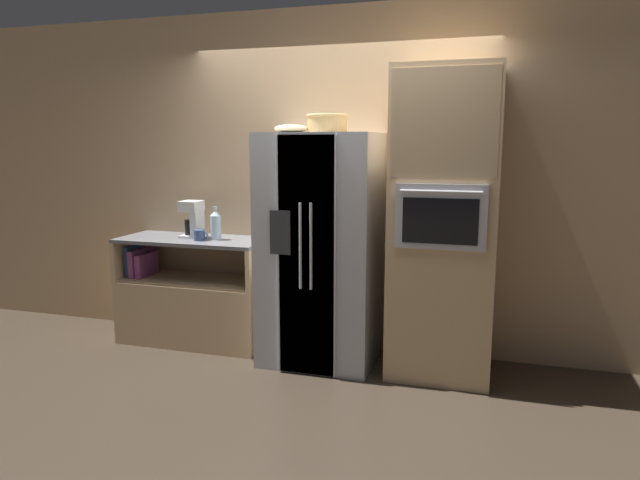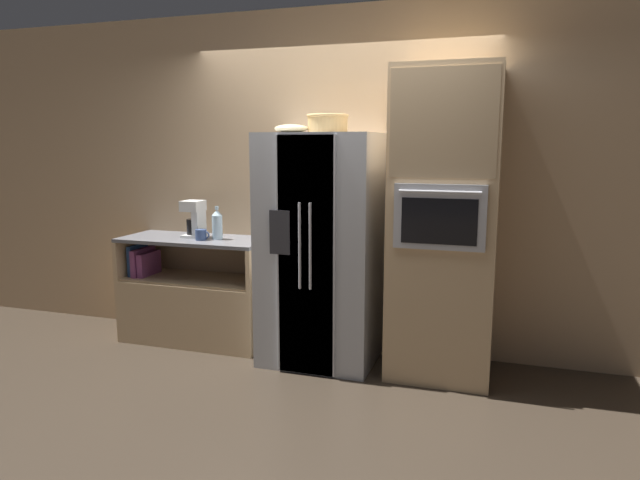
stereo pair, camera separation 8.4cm
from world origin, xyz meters
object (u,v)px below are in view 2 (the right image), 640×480
wall_oven (444,225)px  fruit_bowl (291,129)px  refrigerator (321,249)px  bottle_tall (217,224)px  coffee_maker (195,217)px  mug (201,235)px  wicker_basket (328,123)px

wall_oven → fruit_bowl: wall_oven is taller
refrigerator → fruit_bowl: bearing=-161.4°
fruit_bowl → bottle_tall: fruit_bowl is taller
bottle_tall → coffee_maker: coffee_maker is taller
refrigerator → mug: bearing=179.5°
wall_oven → wicker_basket: bearing=-179.6°
mug → fruit_bowl: bearing=-5.5°
wall_oven → bottle_tall: wall_oven is taller
refrigerator → mug: (-1.06, 0.01, 0.06)m
bottle_tall → coffee_maker: (-0.23, 0.03, 0.05)m
wicker_basket → mug: 1.43m
refrigerator → wicker_basket: (0.05, 0.02, 0.97)m
wicker_basket → fruit_bowl: wicker_basket is taller
coffee_maker → fruit_bowl: bearing=-11.4°
mug → wall_oven: bearing=0.4°
refrigerator → mug: size_ratio=14.08×
refrigerator → coffee_maker: (-1.18, 0.12, 0.19)m
coffee_maker → refrigerator: bearing=-5.9°
coffee_maker → mug: bearing=-43.6°
fruit_bowl → mug: bearing=174.5°
refrigerator → coffee_maker: bearing=174.1°
bottle_tall → mug: bottle_tall is taller
wall_oven → coffee_maker: size_ratio=7.09×
refrigerator → wall_oven: (0.94, 0.03, 0.23)m
fruit_bowl → refrigerator: bearing=18.6°
wall_oven → wicker_basket: size_ratio=7.06×
mug → refrigerator: bearing=-0.5°
refrigerator → wicker_basket: size_ratio=5.64×
wicker_basket → mug: bearing=-179.5°
wicker_basket → fruit_bowl: bearing=-160.7°
wall_oven → coffee_maker: (-2.12, 0.10, -0.04)m
refrigerator → fruit_bowl: 0.96m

